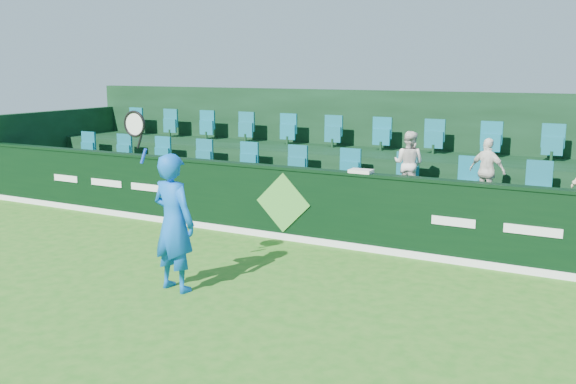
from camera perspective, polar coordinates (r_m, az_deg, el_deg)
The scene contains 11 objects.
ground at distance 8.79m, azimuth -12.86°, elevation -10.09°, with size 60.00×60.00×0.00m, color #256D19.
sponsor_hoarding at distance 11.77m, azimuth -0.18°, elevation -0.98°, with size 16.00×0.25×1.35m.
stand_tier_front at distance 12.79m, azimuth 2.16°, elevation -1.28°, with size 16.00×2.00×0.80m, color black.
stand_tier_back at distance 14.44m, azimuth 5.48°, elevation 1.12°, with size 16.00×1.80×1.30m, color black.
stand_rear at distance 14.76m, azimuth 6.19°, elevation 3.55°, with size 16.00×4.10×2.60m.
seat_row_front at distance 13.01m, azimuth 2.96°, elevation 2.07°, with size 13.50×0.50×0.60m, color #106175.
seat_row_back at distance 14.58m, azimuth 6.01°, elevation 4.98°, with size 13.50×0.50×0.60m, color #106175.
tennis_player at distance 9.15m, azimuth -10.16°, elevation -2.62°, with size 1.18×0.57×2.60m.
spectator_left at distance 11.92m, azimuth 10.68°, elevation 2.50°, with size 0.58×0.45×1.19m, color silver.
spectator_middle at distance 11.58m, azimuth 17.30°, elevation 1.81°, with size 0.67×0.28×1.14m, color white.
towel at distance 11.04m, azimuth 6.51°, elevation 1.86°, with size 0.39×0.25×0.06m, color silver.
Camera 1 is at (5.47, -6.13, 3.13)m, focal length 40.00 mm.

